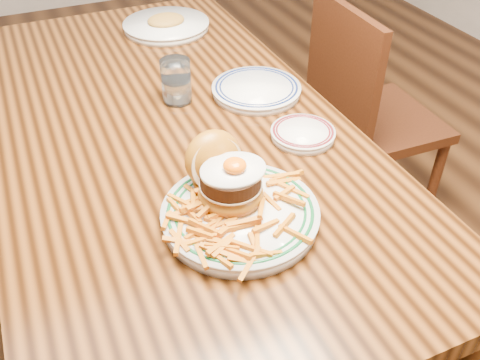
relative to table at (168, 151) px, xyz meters
name	(u,v)px	position (x,y,z in m)	size (l,w,h in m)	color
floor	(185,311)	(0.00, 0.00, -0.66)	(6.00, 6.00, 0.00)	black
table	(168,151)	(0.00, 0.00, 0.00)	(0.85, 1.60, 0.75)	black
chair_right	(364,114)	(0.78, 0.21, -0.20)	(0.42, 0.42, 0.87)	#3C1A0C
main_plate	(236,200)	(0.02, -0.39, 0.13)	(0.31, 0.32, 0.15)	silver
side_plate	(303,133)	(0.28, -0.20, 0.10)	(0.15, 0.15, 0.02)	silver
rear_plate	(256,89)	(0.27, 0.04, 0.10)	(0.24, 0.24, 0.03)	silver
water_glass	(176,84)	(0.06, 0.09, 0.14)	(0.08, 0.08, 0.12)	white
far_plate	(166,25)	(0.18, 0.55, 0.10)	(0.28, 0.28, 0.05)	silver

